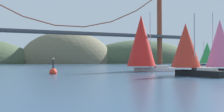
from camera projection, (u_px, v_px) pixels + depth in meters
headland_right at (143, 63)px, 168.54m from camera, size 88.25×44.00×34.28m
headland_center at (68, 64)px, 150.39m from camera, size 62.24×44.00×42.99m
suspension_bridge at (70, 29)px, 111.35m from camera, size 136.77×6.00×39.70m
sailboat_scarlet_sail at (187, 48)px, 29.81m from camera, size 4.57×7.60×7.99m
sailboat_red_spinnaker at (142, 42)px, 41.53m from camera, size 9.43×6.76×10.84m
sailboat_pink_spinnaker at (219, 45)px, 40.18m from camera, size 4.92×9.06×10.84m
sailboat_green_sail at (207, 54)px, 82.10m from camera, size 8.77×5.61×8.90m
channel_buoy at (53, 72)px, 33.10m from camera, size 1.10×1.10×2.64m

